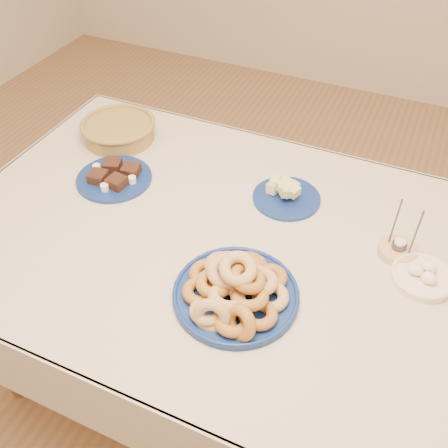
{
  "coord_description": "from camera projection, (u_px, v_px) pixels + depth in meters",
  "views": [
    {
      "loc": [
        0.41,
        -0.95,
        1.78
      ],
      "look_at": [
        0.0,
        -0.05,
        0.85
      ],
      "focal_mm": 40.0,
      "sensor_mm": 36.0,
      "label": 1
    }
  ],
  "objects": [
    {
      "name": "wicker_basket",
      "position": [
        119.0,
        129.0,
        1.82
      ],
      "size": [
        0.33,
        0.33,
        0.07
      ],
      "rotation": [
        0.0,
        0.0,
        0.26
      ],
      "color": "olive",
      "rests_on": "dining_table"
    },
    {
      "name": "brownie_plate",
      "position": [
        114.0,
        177.0,
        1.65
      ],
      "size": [
        0.29,
        0.29,
        0.04
      ],
      "rotation": [
        0.0,
        0.0,
        0.16
      ],
      "color": "navy",
      "rests_on": "dining_table"
    },
    {
      "name": "candle_holder",
      "position": [
        398.0,
        249.0,
        1.4
      ],
      "size": [
        0.14,
        0.14,
        0.18
      ],
      "rotation": [
        0.0,
        0.0,
        -0.38
      ],
      "color": "tan",
      "rests_on": "dining_table"
    },
    {
      "name": "ground",
      "position": [
        229.0,
        373.0,
        1.97
      ],
      "size": [
        5.0,
        5.0,
        0.0
      ],
      "primitive_type": "plane",
      "color": "#8E6643",
      "rests_on": "ground"
    },
    {
      "name": "dining_table",
      "position": [
        231.0,
        263.0,
        1.53
      ],
      "size": [
        1.71,
        1.11,
        0.75
      ],
      "color": "brown",
      "rests_on": "ground"
    },
    {
      "name": "egg_bowl",
      "position": [
        423.0,
        276.0,
        1.33
      ],
      "size": [
        0.2,
        0.2,
        0.05
      ],
      "rotation": [
        0.0,
        0.0,
        -0.2
      ],
      "color": "white",
      "rests_on": "dining_table"
    },
    {
      "name": "donut_platter",
      "position": [
        235.0,
        290.0,
        1.27
      ],
      "size": [
        0.33,
        0.33,
        0.15
      ],
      "rotation": [
        0.0,
        0.0,
        -0.0
      ],
      "color": "navy",
      "rests_on": "dining_table"
    },
    {
      "name": "melon_plate",
      "position": [
        286.0,
        194.0,
        1.58
      ],
      "size": [
        0.23,
        0.23,
        0.07
      ],
      "rotation": [
        0.0,
        0.0,
        0.08
      ],
      "color": "navy",
      "rests_on": "dining_table"
    }
  ]
}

